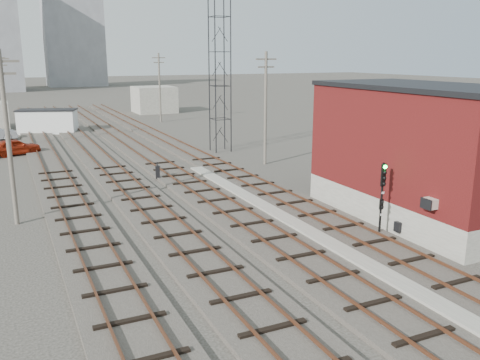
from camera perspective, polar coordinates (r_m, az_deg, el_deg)
ground at (r=69.83m, az=-14.48°, el=6.23°), size 320.00×320.00×0.00m
track_right at (r=50.23m, az=-7.14°, el=3.87°), size 3.20×90.00×0.39m
track_mid_right at (r=49.17m, az=-11.58°, el=3.48°), size 3.20×90.00×0.39m
track_mid_left at (r=48.43m, az=-16.19°, el=3.06°), size 3.20×90.00×0.39m
track_left at (r=48.01m, az=-20.90°, el=2.61°), size 3.20×90.00×0.39m
platform_curb at (r=27.09m, az=5.35°, el=-4.63°), size 0.90×28.00×0.26m
brick_building at (r=28.88m, az=19.66°, el=2.94°), size 6.54×12.20×7.22m
lattice_tower at (r=46.79m, az=-2.28°, el=12.35°), size 1.60×1.60×15.00m
utility_pole_left_a at (r=28.40m, az=-24.64°, el=4.71°), size 1.80×0.24×9.00m
utility_pole_left_b at (r=53.28m, az=-25.10°, el=8.35°), size 1.80×0.24×9.00m
utility_pole_left_c at (r=78.23m, az=-25.26°, el=9.66°), size 1.80×0.24×9.00m
utility_pole_right_a at (r=41.05m, az=2.88°, el=8.37°), size 1.80×0.24×9.00m
utility_pole_right_b at (r=68.94m, az=-9.01°, el=10.41°), size 1.80×0.24×9.00m
apartment_right at (r=159.53m, az=-18.17°, el=14.69°), size 16.00×12.00×26.00m
shed_right at (r=81.34m, az=-9.62°, el=8.90°), size 6.00×6.00×4.00m
signal_mast at (r=25.58m, az=15.67°, el=-1.58°), size 0.40×0.40×3.68m
switch_stand at (r=36.66m, az=-9.23°, el=0.87°), size 0.32×0.32×1.24m
site_trailer at (r=62.58m, az=-20.79°, el=6.20°), size 7.03×4.82×2.72m
car_red at (r=49.67m, az=-23.98°, el=3.42°), size 4.67×2.94×1.48m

